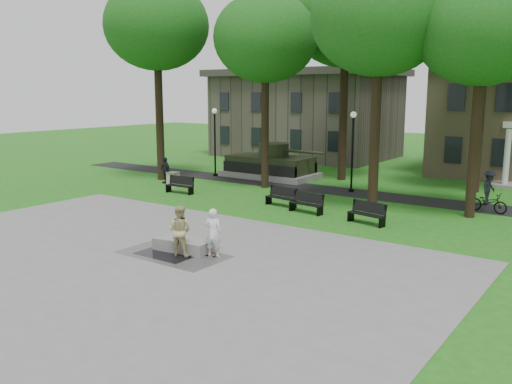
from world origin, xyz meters
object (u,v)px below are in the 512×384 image
Objects in this scene: skateboarder at (213,233)px; park_bench_0 at (181,184)px; cyclist at (488,195)px; concrete_block at (184,245)px; friend_watching at (180,231)px; trash_bin at (173,180)px.

skateboarder is 12.84m from park_bench_0.
cyclist is 1.15× the size of park_bench_0.
concrete_block is 1.21× the size of park_bench_0.
skateboarder is at bearing -44.58° from park_bench_0.
concrete_block is 1.18× the size of friend_watching.
cyclist reaches higher than skateboarder.
friend_watching is at bearing -49.85° from park_bench_0.
trash_bin is (-11.34, 9.63, -0.42)m from skateboarder.
trash_bin is at bearing -58.48° from skateboarder.
cyclist is 2.18× the size of trash_bin.
concrete_block is 15.61m from cyclist.
skateboarder is at bearing 2.06° from concrete_block.
trash_bin is (-1.71, 1.15, -0.04)m from park_bench_0.
cyclist reaches higher than friend_watching.
friend_watching is (-1.07, -0.59, 0.04)m from skateboarder.
park_bench_0 is at bearing -59.52° from skateboarder.
concrete_block is 2.29× the size of trash_bin.
cyclist is at bearing -131.48° from friend_watching.
trash_bin is at bearing 112.22° from cyclist.
skateboarder is 0.85× the size of cyclist.
friend_watching reaches higher than trash_bin.
skateboarder is 1.85× the size of trash_bin.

